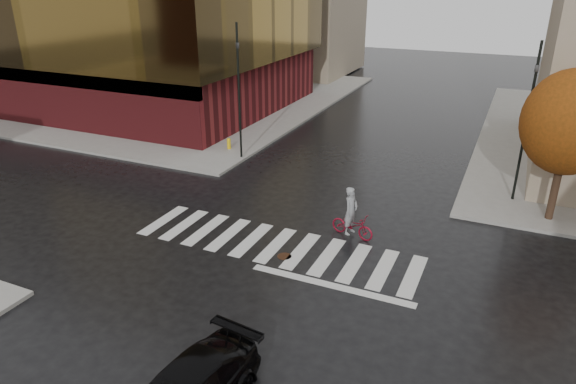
% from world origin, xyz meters
% --- Properties ---
extents(ground, '(120.00, 120.00, 0.00)m').
position_xyz_m(ground, '(0.00, 0.00, 0.00)').
color(ground, black).
rests_on(ground, ground).
extents(sidewalk_nw, '(30.00, 30.00, 0.15)m').
position_xyz_m(sidewalk_nw, '(-21.00, 21.00, 0.07)').
color(sidewalk_nw, gray).
rests_on(sidewalk_nw, ground).
extents(crosswalk, '(12.00, 3.00, 0.01)m').
position_xyz_m(crosswalk, '(0.00, 0.50, 0.01)').
color(crosswalk, silver).
rests_on(crosswalk, ground).
extents(tree_ne_a, '(3.80, 3.80, 6.50)m').
position_xyz_m(tree_ne_a, '(10.00, 7.40, 4.46)').
color(tree_ne_a, '#312416').
rests_on(tree_ne_a, sidewalk_ne).
extents(cyclist, '(2.01, 1.08, 2.17)m').
position_xyz_m(cyclist, '(2.52, 2.50, 0.74)').
color(cyclist, maroon).
rests_on(cyclist, ground).
extents(traffic_light_nw, '(0.23, 0.21, 7.53)m').
position_xyz_m(traffic_light_nw, '(-6.30, 9.00, 4.46)').
color(traffic_light_nw, black).
rests_on(traffic_light_nw, sidewalk_nw).
extents(traffic_light_ne, '(0.21, 0.23, 7.31)m').
position_xyz_m(traffic_light_ne, '(8.46, 9.00, 4.31)').
color(traffic_light_ne, black).
rests_on(traffic_light_ne, sidewalk_ne).
extents(fire_hydrant, '(0.24, 0.24, 0.67)m').
position_xyz_m(fire_hydrant, '(-7.72, 10.00, 0.52)').
color(fire_hydrant, yellow).
rests_on(fire_hydrant, sidewalk_nw).
extents(manhole, '(0.57, 0.57, 0.01)m').
position_xyz_m(manhole, '(0.69, -0.16, 0.01)').
color(manhole, '#402617').
rests_on(manhole, ground).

